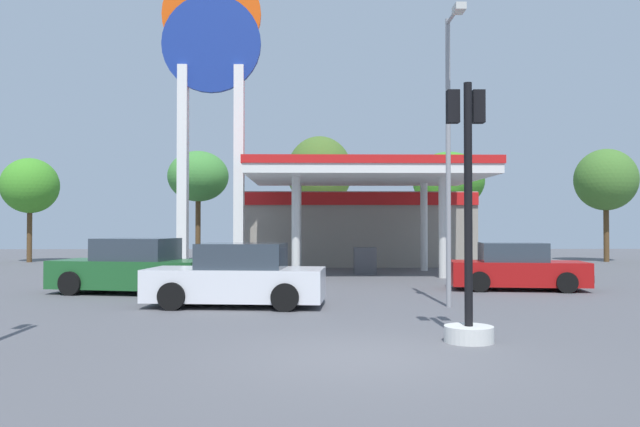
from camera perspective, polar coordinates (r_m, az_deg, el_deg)
ground_plane at (r=9.92m, az=3.94°, el=-12.62°), size 90.00×90.00×0.00m
gas_station at (r=32.09m, az=3.12°, el=-0.77°), size 11.44×13.64×4.51m
station_pole_sign at (r=27.32m, az=-9.67°, el=11.98°), size 4.09×0.56×12.78m
car_0 at (r=15.96m, az=-7.41°, el=-5.70°), size 4.48×2.30×1.55m
car_1 at (r=20.76m, az=17.14°, el=-4.71°), size 4.26×2.28×1.46m
car_2 at (r=19.68m, az=-16.40°, el=-4.70°), size 4.80×2.78×1.61m
traffic_signal_1 at (r=11.24m, az=13.06°, el=-3.81°), size 0.84×0.84×4.44m
tree_0 at (r=38.27m, az=-24.46°, el=2.25°), size 3.06×3.06×5.68m
tree_1 at (r=35.90m, az=-10.81°, el=3.24°), size 3.34×3.34×6.11m
tree_2 at (r=36.13m, az=-0.05°, el=3.71°), size 3.69×3.69×7.04m
tree_3 at (r=37.20m, az=11.38°, el=2.86°), size 4.07×4.07×6.21m
tree_4 at (r=38.69m, az=24.14°, el=2.74°), size 3.37×3.37×6.23m
corner_streetlamp at (r=15.90m, az=11.52°, el=7.10°), size 0.24×1.48×7.08m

